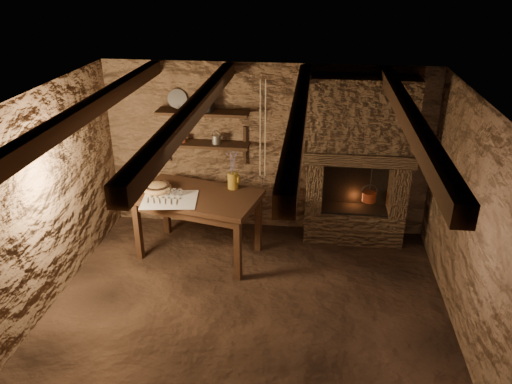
# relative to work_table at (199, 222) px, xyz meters

# --- Properties ---
(floor) EXTENTS (4.50, 4.50, 0.00)m
(floor) POSITION_rel_work_table_xyz_m (0.79, -1.10, -0.48)
(floor) COLOR black
(floor) RESTS_ON ground
(back_wall) EXTENTS (4.50, 0.04, 2.40)m
(back_wall) POSITION_rel_work_table_xyz_m (0.79, 0.90, 0.72)
(back_wall) COLOR brown
(back_wall) RESTS_ON floor
(front_wall) EXTENTS (4.50, 0.04, 2.40)m
(front_wall) POSITION_rel_work_table_xyz_m (0.79, -3.10, 0.72)
(front_wall) COLOR brown
(front_wall) RESTS_ON floor
(left_wall) EXTENTS (0.04, 4.00, 2.40)m
(left_wall) POSITION_rel_work_table_xyz_m (-1.46, -1.10, 0.72)
(left_wall) COLOR brown
(left_wall) RESTS_ON floor
(right_wall) EXTENTS (0.04, 4.00, 2.40)m
(right_wall) POSITION_rel_work_table_xyz_m (3.04, -1.10, 0.72)
(right_wall) COLOR brown
(right_wall) RESTS_ON floor
(ceiling) EXTENTS (4.50, 4.00, 0.04)m
(ceiling) POSITION_rel_work_table_xyz_m (0.79, -1.10, 1.92)
(ceiling) COLOR black
(ceiling) RESTS_ON back_wall
(beam_far_left) EXTENTS (0.14, 3.95, 0.16)m
(beam_far_left) POSITION_rel_work_table_xyz_m (-0.71, -1.10, 1.83)
(beam_far_left) COLOR black
(beam_far_left) RESTS_ON ceiling
(beam_mid_left) EXTENTS (0.14, 3.95, 0.16)m
(beam_mid_left) POSITION_rel_work_table_xyz_m (0.29, -1.10, 1.83)
(beam_mid_left) COLOR black
(beam_mid_left) RESTS_ON ceiling
(beam_mid_right) EXTENTS (0.14, 3.95, 0.16)m
(beam_mid_right) POSITION_rel_work_table_xyz_m (1.29, -1.10, 1.83)
(beam_mid_right) COLOR black
(beam_mid_right) RESTS_ON ceiling
(beam_far_right) EXTENTS (0.14, 3.95, 0.16)m
(beam_far_right) POSITION_rel_work_table_xyz_m (2.29, -1.10, 1.83)
(beam_far_right) COLOR black
(beam_far_right) RESTS_ON ceiling
(shelf_lower) EXTENTS (1.25, 0.30, 0.04)m
(shelf_lower) POSITION_rel_work_table_xyz_m (-0.06, 0.74, 0.82)
(shelf_lower) COLOR black
(shelf_lower) RESTS_ON back_wall
(shelf_upper) EXTENTS (1.25, 0.30, 0.04)m
(shelf_upper) POSITION_rel_work_table_xyz_m (-0.06, 0.74, 1.27)
(shelf_upper) COLOR black
(shelf_upper) RESTS_ON back_wall
(hearth) EXTENTS (1.43, 0.51, 2.30)m
(hearth) POSITION_rel_work_table_xyz_m (2.04, 0.67, 0.75)
(hearth) COLOR #3A2A1D
(hearth) RESTS_ON floor
(work_table) EXTENTS (1.72, 1.22, 0.89)m
(work_table) POSITION_rel_work_table_xyz_m (0.00, 0.00, 0.00)
(work_table) COLOR #331E12
(work_table) RESTS_ON floor
(linen_cloth) EXTENTS (0.74, 0.63, 0.01)m
(linen_cloth) POSITION_rel_work_table_xyz_m (-0.30, -0.21, 0.41)
(linen_cloth) COLOR silver
(linen_cloth) RESTS_ON work_table
(pewter_cutlery_row) EXTENTS (0.59, 0.29, 0.01)m
(pewter_cutlery_row) POSITION_rel_work_table_xyz_m (-0.30, -0.23, 0.42)
(pewter_cutlery_row) COLOR #9B9B8D
(pewter_cutlery_row) RESTS_ON linen_cloth
(drinking_glasses) EXTENTS (0.22, 0.07, 0.09)m
(drinking_glasses) POSITION_rel_work_table_xyz_m (-0.28, -0.08, 0.46)
(drinking_glasses) COLOR white
(drinking_glasses) RESTS_ON linen_cloth
(stoneware_jug) EXTENTS (0.17, 0.16, 0.50)m
(stoneware_jug) POSITION_rel_work_table_xyz_m (0.43, 0.24, 0.62)
(stoneware_jug) COLOR olive
(stoneware_jug) RESTS_ON work_table
(wooden_bowl) EXTENTS (0.44, 0.44, 0.13)m
(wooden_bowl) POSITION_rel_work_table_xyz_m (-0.53, 0.02, 0.45)
(wooden_bowl) COLOR #AA7E49
(wooden_bowl) RESTS_ON work_table
(iron_stockpot) EXTENTS (0.25, 0.25, 0.16)m
(iron_stockpot) POSITION_rel_work_table_xyz_m (-0.01, 0.74, 1.37)
(iron_stockpot) COLOR #282624
(iron_stockpot) RESTS_ON shelf_upper
(tin_pan) EXTENTS (0.28, 0.16, 0.26)m
(tin_pan) POSITION_rel_work_table_xyz_m (-0.42, 0.84, 1.42)
(tin_pan) COLOR #A5A6A0
(tin_pan) RESTS_ON shelf_upper
(small_kettle) EXTENTS (0.17, 0.13, 0.18)m
(small_kettle) POSITION_rel_work_table_xyz_m (0.12, 0.74, 0.90)
(small_kettle) COLOR #A5A6A0
(small_kettle) RESTS_ON shelf_lower
(rusty_tin) EXTENTS (0.10, 0.10, 0.09)m
(rusty_tin) POSITION_rel_work_table_xyz_m (-0.35, 0.74, 0.89)
(rusty_tin) COLOR #4F1B0F
(rusty_tin) RESTS_ON shelf_lower
(red_pot) EXTENTS (0.23, 0.23, 0.54)m
(red_pot) POSITION_rel_work_table_xyz_m (2.23, 0.62, 0.22)
(red_pot) COLOR maroon
(red_pot) RESTS_ON hearth
(hanging_ropes) EXTENTS (0.08, 0.08, 1.20)m
(hanging_ropes) POSITION_rel_work_table_xyz_m (0.84, -0.05, 1.32)
(hanging_ropes) COLOR tan
(hanging_ropes) RESTS_ON ceiling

